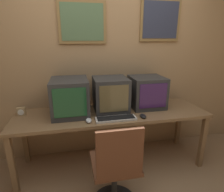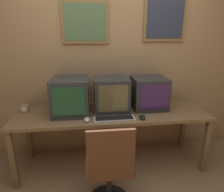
% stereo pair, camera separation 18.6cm
% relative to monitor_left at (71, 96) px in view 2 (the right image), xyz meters
% --- Properties ---
extents(wall_back, '(8.00, 0.08, 2.60)m').
position_rel_monitor_left_xyz_m(wall_back, '(0.49, 0.36, 0.37)').
color(wall_back, tan).
rests_on(wall_back, ground_plane).
extents(desk, '(2.30, 0.65, 0.73)m').
position_rel_monitor_left_xyz_m(desk, '(0.48, -0.07, -0.28)').
color(desk, olive).
rests_on(desk, ground_plane).
extents(monitor_left, '(0.42, 0.48, 0.42)m').
position_rel_monitor_left_xyz_m(monitor_left, '(0.00, 0.00, 0.00)').
color(monitor_left, '#333333').
rests_on(monitor_left, desk).
extents(monitor_center, '(0.41, 0.41, 0.41)m').
position_rel_monitor_left_xyz_m(monitor_center, '(0.49, 0.02, -0.01)').
color(monitor_center, '#333333').
rests_on(monitor_center, desk).
extents(monitor_right, '(0.42, 0.41, 0.39)m').
position_rel_monitor_left_xyz_m(monitor_right, '(0.97, 0.05, -0.01)').
color(monitor_right, '#333333').
rests_on(monitor_right, desk).
extents(keyboard_main, '(0.45, 0.14, 0.03)m').
position_rel_monitor_left_xyz_m(keyboard_main, '(0.49, -0.28, -0.20)').
color(keyboard_main, beige).
rests_on(keyboard_main, desk).
extents(mouse_near_keyboard, '(0.07, 0.11, 0.04)m').
position_rel_monitor_left_xyz_m(mouse_near_keyboard, '(0.80, -0.29, -0.19)').
color(mouse_near_keyboard, black).
rests_on(mouse_near_keyboard, desk).
extents(mouse_far_corner, '(0.06, 0.11, 0.04)m').
position_rel_monitor_left_xyz_m(mouse_far_corner, '(0.18, -0.28, -0.19)').
color(mouse_far_corner, silver).
rests_on(mouse_far_corner, desk).
extents(desk_clock, '(0.09, 0.06, 0.09)m').
position_rel_monitor_left_xyz_m(desk_clock, '(-0.57, 0.07, -0.16)').
color(desk_clock, '#A38456').
rests_on(desk_clock, desk).
extents(office_chair, '(0.44, 0.44, 0.92)m').
position_rel_monitor_left_xyz_m(office_chair, '(0.38, -0.74, -0.53)').
color(office_chair, black).
rests_on(office_chair, ground_plane).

